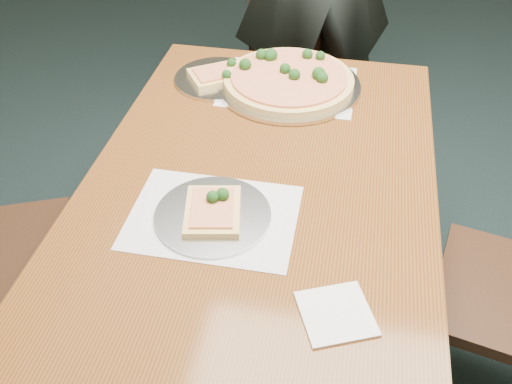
% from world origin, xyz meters
% --- Properties ---
extents(ground, '(8.00, 8.00, 0.00)m').
position_xyz_m(ground, '(0.00, 0.00, 0.00)').
color(ground, black).
rests_on(ground, ground).
extents(dining_table, '(0.90, 1.50, 0.75)m').
position_xyz_m(dining_table, '(-0.33, -0.07, 0.66)').
color(dining_table, '#572E11').
rests_on(dining_table, ground).
extents(chair_far, '(0.51, 0.51, 0.91)m').
position_xyz_m(chair_far, '(-0.36, 1.08, 0.52)').
color(chair_far, black).
rests_on(chair_far, ground).
extents(placemat_main, '(0.42, 0.32, 0.00)m').
position_xyz_m(placemat_main, '(-0.32, 0.46, 0.75)').
color(placemat_main, white).
rests_on(placemat_main, dining_table).
extents(placemat_near, '(0.40, 0.30, 0.00)m').
position_xyz_m(placemat_near, '(-0.41, -0.18, 0.75)').
color(placemat_near, white).
rests_on(placemat_near, dining_table).
extents(pizza_pan, '(0.46, 0.46, 0.07)m').
position_xyz_m(pizza_pan, '(-0.33, 0.47, 0.77)').
color(pizza_pan, silver).
rests_on(pizza_pan, dining_table).
extents(slice_plate_near, '(0.28, 0.28, 0.06)m').
position_xyz_m(slice_plate_near, '(-0.41, -0.18, 0.76)').
color(slice_plate_near, silver).
rests_on(slice_plate_near, dining_table).
extents(slice_plate_far, '(0.28, 0.28, 0.06)m').
position_xyz_m(slice_plate_far, '(-0.56, 0.46, 0.76)').
color(slice_plate_far, silver).
rests_on(slice_plate_far, dining_table).
extents(napkin, '(0.18, 0.18, 0.01)m').
position_xyz_m(napkin, '(-0.10, -0.41, 0.75)').
color(napkin, white).
rests_on(napkin, dining_table).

